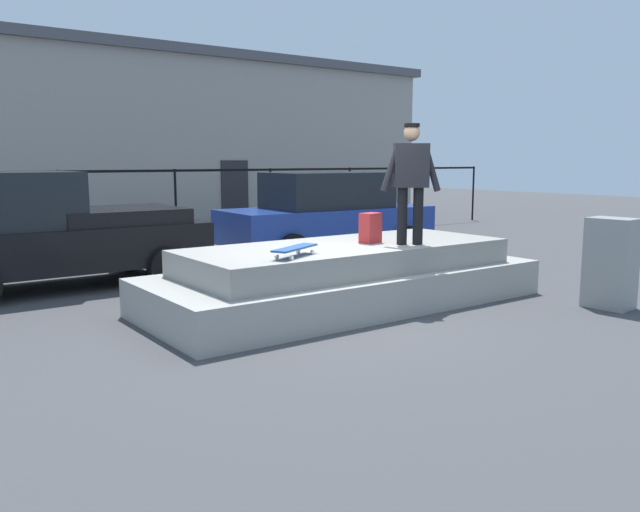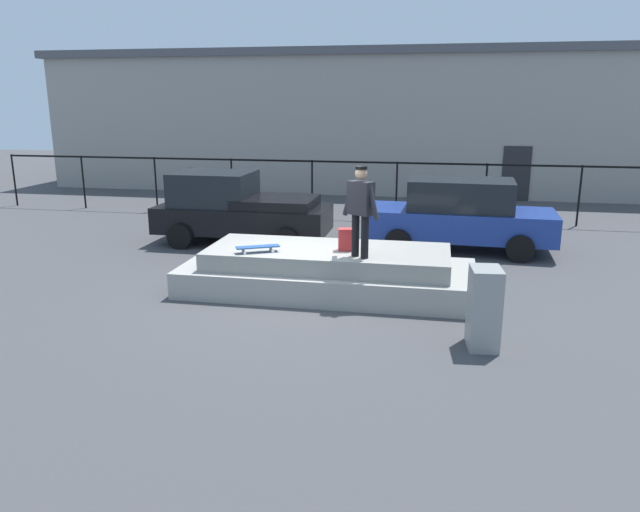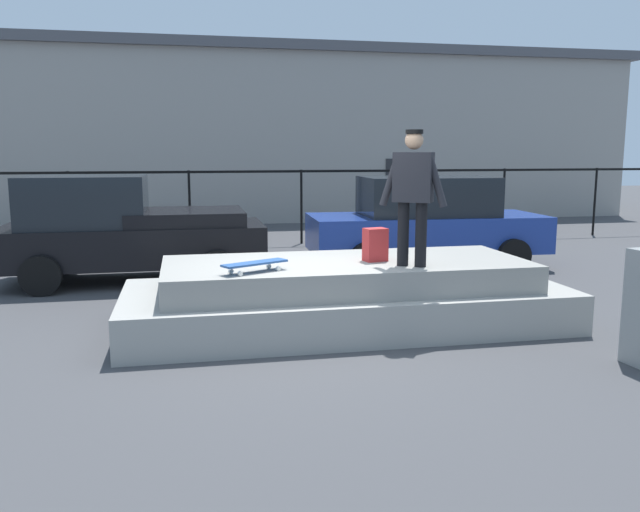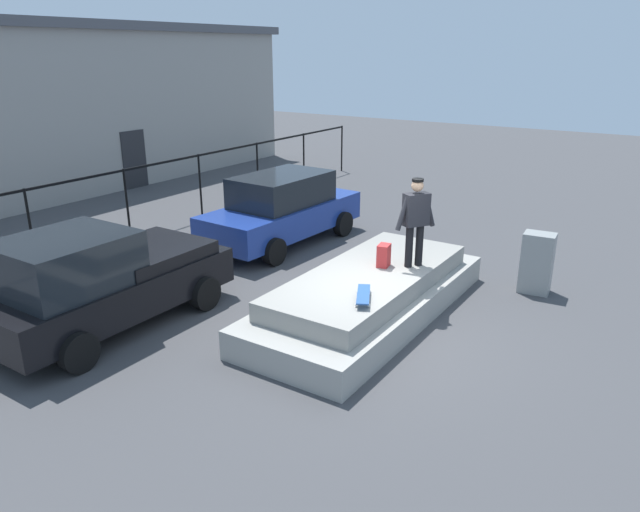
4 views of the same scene
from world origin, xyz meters
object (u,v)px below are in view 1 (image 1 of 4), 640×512
at_px(car_black_pickup_near, 51,231).
at_px(skateboard, 295,248).
at_px(backpack, 370,228).
at_px(utility_box, 611,263).
at_px(skateboarder, 411,175).
at_px(car_blue_sedan_mid, 327,214).

bearing_deg(car_black_pickup_near, skateboard, -66.56).
relative_size(backpack, utility_box, 0.34).
height_order(skateboarder, car_black_pickup_near, skateboarder).
bearing_deg(backpack, skateboard, 5.77).
bearing_deg(car_black_pickup_near, backpack, -47.37).
bearing_deg(car_black_pickup_near, utility_box, -45.32).
height_order(backpack, car_black_pickup_near, car_black_pickup_near).
relative_size(skateboarder, skateboard, 2.03).
distance_m(skateboard, backpack, 1.66).
height_order(skateboard, car_blue_sedan_mid, car_blue_sedan_mid).
bearing_deg(car_black_pickup_near, car_blue_sedan_mid, 3.26).
bearing_deg(skateboarder, skateboard, -179.50).
height_order(skateboarder, car_blue_sedan_mid, skateboarder).
bearing_deg(skateboard, car_blue_sedan_mid, 49.51).
height_order(car_blue_sedan_mid, utility_box, car_blue_sedan_mid).
distance_m(skateboarder, skateboard, 2.10).
xyz_separation_m(skateboard, backpack, (1.59, 0.47, 0.11)).
distance_m(car_black_pickup_near, utility_box, 8.28).
distance_m(car_blue_sedan_mid, utility_box, 6.21).
bearing_deg(car_blue_sedan_mid, backpack, -119.09).
xyz_separation_m(skateboarder, car_black_pickup_near, (-3.72, 4.14, -0.89)).
xyz_separation_m(skateboard, car_blue_sedan_mid, (3.82, 4.48, -0.07)).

